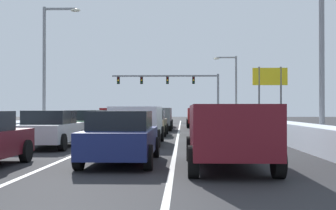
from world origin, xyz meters
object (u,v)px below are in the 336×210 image
Objects in this scene: suv_silver_right_lane_second at (217,122)px; street_lamp_right_mid at (233,83)px; sedan_black_right_lane_fourth at (205,120)px; sedan_navy_center_lane_nearest at (122,137)px; sedan_charcoal_center_lane_fifth at (161,118)px; street_lamp_right_near at (312,32)px; traffic_light_gantry at (178,84)px; roadside_sign_right at (270,83)px; suv_red_right_lane_fifth at (199,116)px; street_lamp_left_mid at (49,57)px; sedan_black_left_lane_fourth at (106,121)px; sedan_tan_center_lane_third at (151,123)px; suv_gray_center_lane_fourth at (158,117)px; sedan_silver_left_lane_second at (51,129)px; suv_green_right_lane_third at (209,119)px; suv_red_left_lane_fifth at (117,116)px; sedan_green_left_lane_third at (85,124)px; suv_maroon_right_lane_nearest at (228,130)px; suv_white_center_lane_second at (138,121)px.

suv_silver_right_lane_second is 31.87m from street_lamp_right_mid.
suv_silver_right_lane_second is 13.48m from sedan_black_right_lane_fourth.
street_lamp_right_mid is at bearing 78.77° from sedan_navy_center_lane_nearest.
sedan_charcoal_center_lane_fifth is at bearing 99.25° from suv_silver_right_lane_second.
sedan_black_right_lane_fourth is 14.80m from street_lamp_right_near.
roadside_sign_right is (8.73, -16.76, -0.87)m from traffic_light_gantry.
traffic_light_gantry reaches higher than sedan_navy_center_lane_nearest.
street_lamp_left_mid is (-10.79, -7.73, 4.18)m from suv_red_right_lane_fifth.
roadside_sign_right reaches higher than sedan_black_right_lane_fourth.
sedan_black_right_lane_fourth is 1.00× the size of sedan_navy_center_lane_nearest.
street_lamp_left_mid reaches higher than roadside_sign_right.
sedan_black_left_lane_fourth is (-6.71, 11.64, -0.25)m from suv_silver_right_lane_second.
sedan_black_right_lane_fourth is 6.60m from sedan_tan_center_lane_third.
suv_gray_center_lane_fourth is 15.92m from sedan_silver_left_lane_second.
sedan_black_right_lane_fourth is 0.92× the size of suv_gray_center_lane_fourth.
street_lamp_right_near reaches higher than traffic_light_gantry.
sedan_black_left_lane_fourth is (-3.42, -3.09, -0.25)m from suv_gray_center_lane_fourth.
street_lamp_right_mid is (0.30, 31.69, -0.18)m from street_lamp_right_near.
suv_green_right_lane_third is 1.09× the size of sedan_charcoal_center_lane_fifth.
suv_red_left_lane_fifth is 21.12m from street_lamp_right_near.
sedan_green_left_lane_third is at bearing -139.41° from sedan_tan_center_lane_third.
street_lamp_left_mid is at bearing 119.07° from suv_maroon_right_lane_nearest.
suv_red_right_lane_fifth and suv_white_center_lane_second have the same top height.
suv_silver_right_lane_second is 20.89m from sedan_charcoal_center_lane_fifth.
sedan_black_left_lane_fourth is 22.88m from street_lamp_right_mid.
street_lamp_right_mid is 9.20m from roadside_sign_right.
sedan_navy_center_lane_nearest is 0.60× the size of street_lamp_right_mid.
suv_red_right_lane_fifth is at bearing 90.48° from suv_green_right_lane_third.
suv_red_right_lane_fifth is at bearing 57.39° from suv_gray_center_lane_fourth.
suv_red_right_lane_fifth is at bearing 82.93° from sedan_navy_center_lane_nearest.
suv_maroon_right_lane_nearest is 46.37m from traffic_light_gantry.
suv_silver_right_lane_second reaches higher than sedan_tan_center_lane_third.
traffic_light_gantry is 1.60× the size of street_lamp_left_mid.
suv_green_right_lane_third is 14.03m from sedan_charcoal_center_lane_fifth.
suv_silver_right_lane_second is 1.09× the size of sedan_green_left_lane_third.
sedan_navy_center_lane_nearest is 45.34m from traffic_light_gantry.
suv_silver_right_lane_second and suv_red_left_lane_fifth have the same top height.
traffic_light_gantry reaches higher than roadside_sign_right.
traffic_light_gantry reaches higher than suv_red_left_lane_fifth.
suv_maroon_right_lane_nearest is 6.88m from suv_silver_right_lane_second.
suv_green_right_lane_third is 0.89× the size of roadside_sign_right.
suv_red_left_lane_fifth is at bearing 53.58° from street_lamp_left_mid.
street_lamp_right_mid is (7.39, 37.23, 3.80)m from sedan_navy_center_lane_nearest.
suv_silver_right_lane_second reaches higher than sedan_black_left_lane_fourth.
suv_maroon_right_lane_nearest is at bearing -81.95° from suv_gray_center_lane_fourth.
suv_gray_center_lane_fourth reaches higher than sedan_black_left_lane_fourth.
suv_silver_right_lane_second is at bearing -80.75° from sedan_charcoal_center_lane_fifth.
sedan_black_left_lane_fourth is at bearing -6.80° from street_lamp_left_mid.
sedan_navy_center_lane_nearest and sedan_silver_left_lane_second have the same top height.
suv_maroon_right_lane_nearest reaches higher than sedan_navy_center_lane_nearest.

